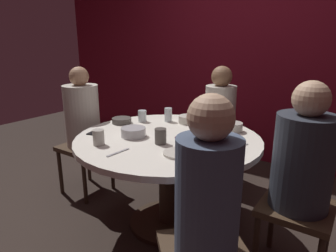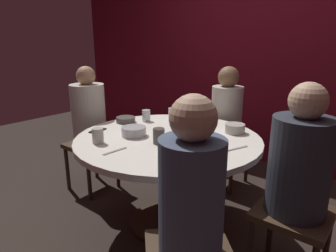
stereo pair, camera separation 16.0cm
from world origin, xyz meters
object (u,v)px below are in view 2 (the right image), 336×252
object	(u,v)px
seated_diner_front_right	(191,201)
cup_by_right_diner	(159,136)
wine_glass	(174,146)
cup_by_left_diner	(98,136)
cup_far_edge	(146,116)
seated_diner_right	(299,167)
bowl_serving_large	(134,131)
cup_near_candle	(172,115)
bowl_salad_center	(192,120)
dinner_plate	(175,153)
bowl_sauce_side	(126,120)
cup_center_front	(208,139)
seated_diner_left	(89,117)
candle_holder	(199,134)
bowl_small_white	(235,128)
dining_table	(168,155)
seated_diner_back	(226,114)
cell_phone	(98,130)

from	to	relation	value
seated_diner_front_right	cup_by_right_diner	bearing A→B (deg)	5.67
seated_diner_front_right	wine_glass	size ratio (longest dim) A/B	6.85
wine_glass	cup_by_left_diner	size ratio (longest dim) A/B	1.67
cup_far_edge	cup_by_right_diner	bearing A→B (deg)	-38.96
seated_diner_right	bowl_serving_large	size ratio (longest dim) A/B	6.65
wine_glass	cup_near_candle	distance (m)	0.99
bowl_salad_center	dinner_plate	bearing A→B (deg)	-63.70
bowl_sauce_side	cup_center_front	world-z (taller)	cup_center_front
seated_diner_left	dinner_plate	world-z (taller)	seated_diner_left
wine_glass	bowl_sauce_side	xyz separation A→B (m)	(-0.91, 0.50, -0.11)
bowl_sauce_side	cup_by_left_diner	distance (m)	0.56
candle_holder	bowl_serving_large	size ratio (longest dim) A/B	0.47
seated_diner_right	dinner_plate	distance (m)	0.71
bowl_small_white	bowl_sauce_side	distance (m)	0.93
dining_table	seated_diner_front_right	size ratio (longest dim) A/B	1.12
candle_holder	wine_glass	size ratio (longest dim) A/B	0.48
bowl_serving_large	dinner_plate	bearing A→B (deg)	-13.29
cup_by_right_diner	seated_diner_right	bearing A→B (deg)	10.28
dining_table	dinner_plate	world-z (taller)	dinner_plate
bowl_salad_center	cup_far_edge	world-z (taller)	cup_far_edge
dinner_plate	cup_by_right_diner	size ratio (longest dim) A/B	1.90
dining_table	candle_holder	world-z (taller)	candle_holder
bowl_serving_large	candle_holder	bearing A→B (deg)	32.37
bowl_serving_large	cup_by_left_diner	size ratio (longest dim) A/B	1.72
bowl_serving_large	cup_far_edge	bearing A→B (deg)	120.36
seated_diner_front_right	cup_near_candle	size ratio (longest dim) A/B	10.13
cup_by_left_diner	cup_center_front	xyz separation A→B (m)	(0.62, 0.42, -0.00)
candle_holder	cup_center_front	world-z (taller)	cup_center_front
dining_table	bowl_sauce_side	bearing A→B (deg)	171.40
cup_by_left_diner	seated_diner_right	bearing A→B (deg)	18.97
seated_diner_right	candle_holder	bearing A→B (deg)	-8.98
cup_near_candle	cup_by_left_diner	world-z (taller)	cup_near_candle
seated_diner_back	cup_near_candle	bearing A→B (deg)	-23.56
seated_diner_back	cup_by_right_diner	distance (m)	1.06
cell_phone	bowl_serving_large	size ratio (longest dim) A/B	0.77
dining_table	bowl_small_white	size ratio (longest dim) A/B	8.97
cup_by_left_diner	cup_by_right_diner	distance (m)	0.42
dining_table	bowl_sauce_side	size ratio (longest dim) A/B	8.28
dining_table	bowl_small_white	xyz separation A→B (m)	(0.34, 0.39, 0.18)
wine_glass	bowl_serving_large	size ratio (longest dim) A/B	0.97
cell_phone	bowl_small_white	bearing A→B (deg)	-158.65
bowl_small_white	bowl_sauce_side	bearing A→B (deg)	-160.37
seated_diner_front_right	cup_near_candle	xyz separation A→B (m)	(-0.90, 1.01, 0.05)
cup_by_left_diner	seated_diner_back	bearing A→B (deg)	77.87
dinner_plate	bowl_serving_large	bearing A→B (deg)	166.71
cell_phone	cup_near_candle	world-z (taller)	cup_near_candle
bowl_salad_center	cup_center_front	world-z (taller)	cup_center_front
seated_diner_right	bowl_salad_center	distance (m)	1.07
bowl_sauce_side	cup_by_right_diner	world-z (taller)	cup_by_right_diner
cup_by_left_diner	cup_center_front	bearing A→B (deg)	34.50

